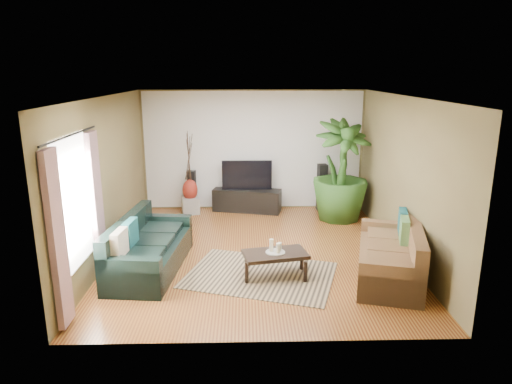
{
  "coord_description": "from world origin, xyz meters",
  "views": [
    {
      "loc": [
        -0.2,
        -7.5,
        3.1
      ],
      "look_at": [
        0.0,
        0.2,
        1.05
      ],
      "focal_mm": 32.0,
      "sensor_mm": 36.0,
      "label": 1
    }
  ],
  "objects_px": {
    "speaker_left": "(192,191)",
    "potted_plant": "(340,171)",
    "sofa_left": "(150,244)",
    "speaker_right": "(322,187)",
    "tv_stand": "(247,200)",
    "pedestal": "(191,205)",
    "coffee_table": "(275,264)",
    "television": "(247,175)",
    "side_table": "(143,230)",
    "vase": "(190,190)",
    "sofa_right": "(390,251)"
  },
  "relations": [
    {
      "from": "tv_stand",
      "to": "speaker_right",
      "type": "bearing_deg",
      "value": 14.37
    },
    {
      "from": "speaker_left",
      "to": "potted_plant",
      "type": "relative_size",
      "value": 0.44
    },
    {
      "from": "sofa_right",
      "to": "sofa_left",
      "type": "bearing_deg",
      "value": -80.39
    },
    {
      "from": "coffee_table",
      "to": "side_table",
      "type": "xyz_separation_m",
      "value": [
        -2.35,
        1.48,
        0.05
      ]
    },
    {
      "from": "sofa_left",
      "to": "speaker_right",
      "type": "bearing_deg",
      "value": -40.34
    },
    {
      "from": "sofa_right",
      "to": "television",
      "type": "xyz_separation_m",
      "value": [
        -2.17,
        3.51,
        0.41
      ]
    },
    {
      "from": "speaker_left",
      "to": "potted_plant",
      "type": "height_order",
      "value": "potted_plant"
    },
    {
      "from": "sofa_left",
      "to": "vase",
      "type": "relative_size",
      "value": 4.47
    },
    {
      "from": "tv_stand",
      "to": "potted_plant",
      "type": "xyz_separation_m",
      "value": [
        1.97,
        -0.63,
        0.81
      ]
    },
    {
      "from": "speaker_left",
      "to": "potted_plant",
      "type": "bearing_deg",
      "value": -6.12
    },
    {
      "from": "tv_stand",
      "to": "vase",
      "type": "xyz_separation_m",
      "value": [
        -1.27,
        -0.13,
        0.28
      ]
    },
    {
      "from": "pedestal",
      "to": "vase",
      "type": "bearing_deg",
      "value": 0.0
    },
    {
      "from": "television",
      "to": "vase",
      "type": "xyz_separation_m",
      "value": [
        -1.27,
        -0.15,
        -0.3
      ]
    },
    {
      "from": "tv_stand",
      "to": "pedestal",
      "type": "height_order",
      "value": "tv_stand"
    },
    {
      "from": "tv_stand",
      "to": "speaker_left",
      "type": "distance_m",
      "value": 1.26
    },
    {
      "from": "television",
      "to": "vase",
      "type": "relative_size",
      "value": 2.36
    },
    {
      "from": "speaker_left",
      "to": "potted_plant",
      "type": "xyz_separation_m",
      "value": [
        3.21,
        -0.66,
        0.6
      ]
    },
    {
      "from": "potted_plant",
      "to": "vase",
      "type": "xyz_separation_m",
      "value": [
        -3.24,
        0.5,
        -0.53
      ]
    },
    {
      "from": "sofa_right",
      "to": "side_table",
      "type": "bearing_deg",
      "value": -95.0
    },
    {
      "from": "sofa_right",
      "to": "side_table",
      "type": "relative_size",
      "value": 3.96
    },
    {
      "from": "sofa_left",
      "to": "pedestal",
      "type": "height_order",
      "value": "sofa_left"
    },
    {
      "from": "side_table",
      "to": "speaker_left",
      "type": "bearing_deg",
      "value": 70.76
    },
    {
      "from": "potted_plant",
      "to": "speaker_right",
      "type": "bearing_deg",
      "value": 111.67
    },
    {
      "from": "coffee_table",
      "to": "speaker_left",
      "type": "xyz_separation_m",
      "value": [
        -1.66,
        3.47,
        0.27
      ]
    },
    {
      "from": "sofa_right",
      "to": "vase",
      "type": "relative_size",
      "value": 4.2
    },
    {
      "from": "coffee_table",
      "to": "tv_stand",
      "type": "xyz_separation_m",
      "value": [
        -0.41,
        3.44,
        0.06
      ]
    },
    {
      "from": "side_table",
      "to": "pedestal",
      "type": "bearing_deg",
      "value": 69.83
    },
    {
      "from": "sofa_left",
      "to": "pedestal",
      "type": "relative_size",
      "value": 5.72
    },
    {
      "from": "tv_stand",
      "to": "coffee_table",
      "type": "bearing_deg",
      "value": -69.91
    },
    {
      "from": "sofa_left",
      "to": "sofa_right",
      "type": "relative_size",
      "value": 1.06
    },
    {
      "from": "television",
      "to": "potted_plant",
      "type": "relative_size",
      "value": 0.52
    },
    {
      "from": "speaker_right",
      "to": "coffee_table",
      "type": "bearing_deg",
      "value": -118.47
    },
    {
      "from": "sofa_left",
      "to": "side_table",
      "type": "bearing_deg",
      "value": 23.73
    },
    {
      "from": "coffee_table",
      "to": "television",
      "type": "xyz_separation_m",
      "value": [
        -0.41,
        3.46,
        0.64
      ]
    },
    {
      "from": "sofa_right",
      "to": "television",
      "type": "height_order",
      "value": "television"
    },
    {
      "from": "speaker_left",
      "to": "speaker_right",
      "type": "xyz_separation_m",
      "value": [
        2.95,
        0.0,
        0.06
      ]
    },
    {
      "from": "speaker_right",
      "to": "television",
      "type": "bearing_deg",
      "value": 172.4
    },
    {
      "from": "potted_plant",
      "to": "pedestal",
      "type": "distance_m",
      "value": 3.39
    },
    {
      "from": "potted_plant",
      "to": "speaker_left",
      "type": "bearing_deg",
      "value": 168.33
    },
    {
      "from": "potted_plant",
      "to": "side_table",
      "type": "distance_m",
      "value": 4.21
    },
    {
      "from": "sofa_right",
      "to": "coffee_table",
      "type": "bearing_deg",
      "value": -76.23
    },
    {
      "from": "vase",
      "to": "coffee_table",
      "type": "bearing_deg",
      "value": -63.1
    },
    {
      "from": "coffee_table",
      "to": "vase",
      "type": "distance_m",
      "value": 3.73
    },
    {
      "from": "tv_stand",
      "to": "potted_plant",
      "type": "distance_m",
      "value": 2.22
    },
    {
      "from": "vase",
      "to": "potted_plant",
      "type": "bearing_deg",
      "value": -8.79
    },
    {
      "from": "television",
      "to": "potted_plant",
      "type": "height_order",
      "value": "potted_plant"
    },
    {
      "from": "vase",
      "to": "side_table",
      "type": "height_order",
      "value": "vase"
    },
    {
      "from": "sofa_right",
      "to": "potted_plant",
      "type": "distance_m",
      "value": 2.93
    },
    {
      "from": "pedestal",
      "to": "tv_stand",
      "type": "bearing_deg",
      "value": 5.86
    },
    {
      "from": "television",
      "to": "potted_plant",
      "type": "bearing_deg",
      "value": -18.28
    }
  ]
}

